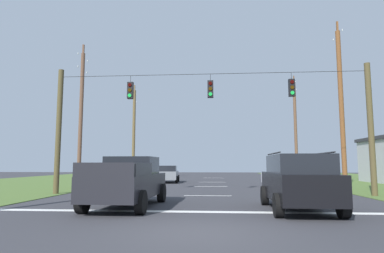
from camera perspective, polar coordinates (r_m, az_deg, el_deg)
The scene contains 15 objects.
ground_plane at distance 8.51m, azimuth 0.76°, elevation -17.64°, with size 120.00×120.00×0.00m, color #333338.
stop_bar_stripe at distance 11.93m, azimuth 1.84°, elevation -14.39°, with size 15.01×0.45×0.01m, color white.
lane_dash_0 at distance 17.89m, azimuth 2.71°, elevation -11.74°, with size 0.15×2.50×0.01m, color white.
lane_dash_1 at distance 25.13m, azimuth 3.20°, elevation -10.22°, with size 0.15×2.50×0.01m, color white.
lane_dash_2 at distance 31.22m, azimuth 3.43°, elevation -9.49°, with size 0.15×2.50×0.01m, color white.
lane_dash_3 at distance 40.67m, azimuth 3.65°, elevation -8.78°, with size 0.15×2.50×0.01m, color white.
overhead_signal_span at distance 18.19m, azimuth 2.98°, elevation 0.62°, with size 17.30×0.31×7.05m.
pickup_truck at distance 13.43m, azimuth -10.86°, elevation -9.27°, with size 2.37×5.44×1.95m.
suv_black at distance 12.62m, azimuth 17.69°, elevation -8.84°, with size 2.25×4.82×2.05m.
distant_car_crossing_white at distance 25.32m, azimuth 16.97°, elevation -8.14°, with size 4.40×2.23×1.52m.
distant_car_oncoming at distance 30.52m, azimuth -4.23°, elevation -8.07°, with size 2.26×4.41×1.52m.
utility_pole_mid_right at distance 24.65m, azimuth 24.23°, elevation 3.23°, with size 0.32×1.83×11.52m.
utility_pole_far_right at distance 37.51m, azimuth 17.31°, elevation -0.10°, with size 0.32×1.97×11.30m.
utility_pole_mid_left at distance 24.60m, azimuth -18.51°, elevation 1.90°, with size 0.27×1.77×10.19m.
utility_pole_far_left at distance 38.41m, azimuth -9.95°, elevation -0.93°, with size 0.33×1.97×10.75m.
Camera 1 is at (0.53, -8.33, 1.65)m, focal length 31.12 mm.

